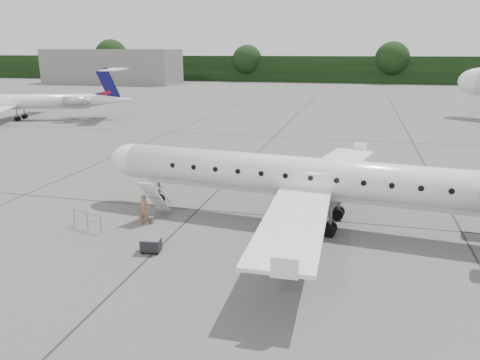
% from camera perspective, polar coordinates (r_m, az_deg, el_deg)
% --- Properties ---
extents(ground, '(320.00, 320.00, 0.00)m').
position_cam_1_polar(ground, '(22.78, 6.13, -9.46)').
color(ground, '#5A5A58').
rests_on(ground, ground).
extents(treeline, '(260.00, 4.00, 8.00)m').
position_cam_1_polar(treeline, '(150.62, 13.52, 12.95)').
color(treeline, black).
rests_on(treeline, ground).
extents(terminal_building, '(40.00, 14.00, 10.00)m').
position_cam_1_polar(terminal_building, '(149.45, -15.32, 13.20)').
color(terminal_building, slate).
rests_on(terminal_building, ground).
extents(main_regional_jet, '(32.23, 24.78, 7.71)m').
position_cam_1_polar(main_regional_jet, '(26.09, 9.50, 2.61)').
color(main_regional_jet, silver).
rests_on(main_regional_jet, ground).
extents(airstair, '(1.08, 2.23, 2.41)m').
position_cam_1_polar(airstair, '(27.97, -10.33, -2.18)').
color(airstair, silver).
rests_on(airstair, ground).
extents(passenger, '(0.66, 0.46, 1.75)m').
position_cam_1_polar(passenger, '(27.09, -11.61, -3.58)').
color(passenger, brown).
rests_on(passenger, ground).
extents(safety_railing, '(2.11, 0.78, 1.00)m').
position_cam_1_polar(safety_railing, '(27.20, -18.12, -4.81)').
color(safety_railing, gray).
rests_on(safety_railing, ground).
extents(baggage_cart, '(1.02, 0.87, 0.80)m').
position_cam_1_polar(baggage_cart, '(23.57, -10.80, -7.71)').
color(baggage_cart, black).
rests_on(baggage_cart, ground).
extents(bg_regional_left, '(32.17, 27.06, 7.23)m').
position_cam_1_polar(bg_regional_left, '(74.57, -26.13, 9.35)').
color(bg_regional_left, silver).
rests_on(bg_regional_left, ground).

